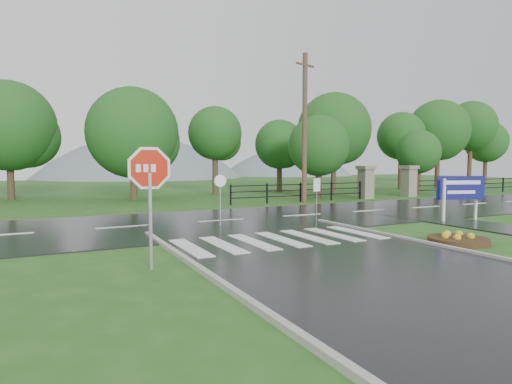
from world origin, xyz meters
TOP-DOWN VIEW (x-y plane):
  - ground at (0.00, 0.00)m, footprint 120.00×120.00m
  - main_road at (0.00, 10.00)m, footprint 90.00×8.00m
  - walkway at (8.50, 4.00)m, footprint 2.20×11.00m
  - crosswalk at (0.00, 5.00)m, footprint 6.50×2.80m
  - pillar_west at (13.00, 16.00)m, footprint 1.00×1.00m
  - pillar_east at (17.00, 16.00)m, footprint 1.00×1.00m
  - fence_west at (7.75, 16.00)m, footprint 9.58×0.08m
  - fence_east at (27.75, 16.00)m, footprint 20.58×0.08m
  - hills at (3.49, 65.00)m, footprint 102.00×48.00m
  - treeline at (1.00, 24.00)m, footprint 83.20×5.20m
  - stop_sign at (-4.51, 3.20)m, footprint 1.34×0.08m
  - estate_billboard at (9.06, 5.59)m, footprint 2.11×0.73m
  - flower_bed at (4.65, 2.23)m, footprint 1.77×1.77m
  - reg_sign_small at (2.76, 7.06)m, footprint 0.40×0.15m
  - reg_sign_round at (-0.59, 8.67)m, footprint 0.46×0.10m
  - utility_pole_east at (7.70, 15.50)m, footprint 1.57×0.56m
  - entrance_tree_left at (10.15, 17.50)m, footprint 4.12×4.12m
  - entrance_tree_right at (19.51, 17.50)m, footprint 3.38×3.38m

SIDE VIEW (x-z plane):
  - hills at x=3.49m, z-range -39.54..8.46m
  - ground at x=0.00m, z-range 0.00..0.00m
  - main_road at x=0.00m, z-range -0.02..0.02m
  - walkway at x=8.50m, z-range -0.02..0.02m
  - treeline at x=1.00m, z-range -5.00..5.00m
  - crosswalk at x=0.00m, z-range 0.05..0.07m
  - flower_bed at x=4.65m, z-range -0.05..0.31m
  - fence_west at x=7.75m, z-range 0.12..1.32m
  - fence_east at x=27.75m, z-range 0.14..1.34m
  - pillar_west at x=13.00m, z-range 0.06..2.30m
  - pillar_east at x=17.00m, z-range 0.06..2.30m
  - reg_sign_round at x=-0.59m, z-range 0.29..2.29m
  - estate_billboard at x=9.06m, z-range 0.36..2.26m
  - reg_sign_small at x=2.76m, z-range 0.41..2.28m
  - stop_sign at x=-4.51m, z-range 0.57..3.59m
  - entrance_tree_right at x=19.51m, z-range 0.78..5.76m
  - entrance_tree_left at x=10.15m, z-range 0.75..6.40m
  - utility_pole_east at x=7.70m, z-range 0.07..9.11m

